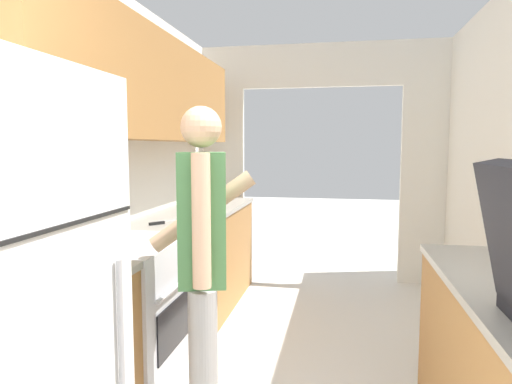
{
  "coord_description": "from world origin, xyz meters",
  "views": [
    {
      "loc": [
        0.24,
        -0.61,
        1.43
      ],
      "look_at": [
        -0.35,
        2.5,
        1.11
      ],
      "focal_mm": 32.0,
      "sensor_mm": 36.0,
      "label": 1
    }
  ],
  "objects": [
    {
      "name": "knife",
      "position": [
        -1.0,
        2.35,
        0.9
      ],
      "size": [
        0.16,
        0.29,
        0.02
      ],
      "rotation": [
        0.0,
        0.0,
        -0.71
      ],
      "color": "#B7B7BC",
      "rests_on": "counter_left"
    },
    {
      "name": "wall_far_with_doorway",
      "position": [
        0.0,
        4.3,
        1.44
      ],
      "size": [
        2.96,
        0.06,
        2.5
      ],
      "color": "silver",
      "rests_on": "ground_plane"
    },
    {
      "name": "wall_left",
      "position": [
        -1.23,
        1.93,
        1.5
      ],
      "size": [
        0.38,
        6.67,
        2.5
      ],
      "color": "silver",
      "rests_on": "ground_plane"
    },
    {
      "name": "counter_left",
      "position": [
        -0.98,
        2.74,
        0.45
      ],
      "size": [
        0.62,
        3.05,
        0.9
      ],
      "color": "#9E6B38",
      "rests_on": "ground_plane"
    },
    {
      "name": "range_oven",
      "position": [
        -0.97,
        1.71,
        0.45
      ],
      "size": [
        0.66,
        0.73,
        1.04
      ],
      "color": "#B7B7BC",
      "rests_on": "ground_plane"
    },
    {
      "name": "person",
      "position": [
        -0.38,
        1.34,
        0.86
      ],
      "size": [
        0.52,
        0.44,
        1.61
      ],
      "rotation": [
        0.0,
        0.0,
        1.85
      ],
      "color": "#9E9E9E",
      "rests_on": "ground_plane"
    }
  ]
}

